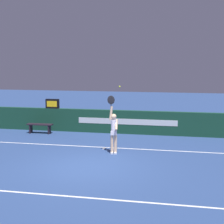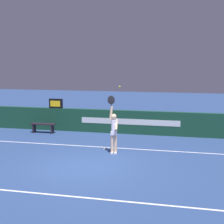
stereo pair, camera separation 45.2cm
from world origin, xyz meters
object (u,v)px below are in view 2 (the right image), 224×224
tennis_ball (120,87)px  speed_display (56,103)px  courtside_bench_near (43,126)px  tennis_player (114,130)px

tennis_ball → speed_display: bearing=136.9°
tennis_ball → courtside_bench_near: bearing=145.6°
tennis_player → tennis_ball: size_ratio=34.88×
tennis_ball → tennis_player: bearing=158.6°
speed_display → courtside_bench_near: size_ratio=0.53×
speed_display → courtside_bench_near: 1.39m
speed_display → tennis_ball: bearing=-43.1°
tennis_ball → courtside_bench_near: size_ratio=0.05×
speed_display → courtside_bench_near: (-0.37, -0.84, -1.05)m
tennis_player → tennis_ball: bearing=-21.4°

